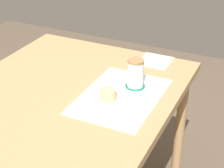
% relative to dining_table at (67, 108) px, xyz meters
% --- Properties ---
extents(dining_table, '(1.04, 0.90, 0.72)m').
position_rel_dining_table_xyz_m(dining_table, '(0.00, 0.00, 0.00)').
color(dining_table, tan).
rests_on(dining_table, ground_plane).
extents(placemat, '(0.44, 0.31, 0.00)m').
position_rel_dining_table_xyz_m(placemat, '(0.06, -0.23, 0.08)').
color(placemat, white).
rests_on(placemat, dining_table).
extents(pastry_plate, '(0.16, 0.16, 0.01)m').
position_rel_dining_table_xyz_m(pastry_plate, '(-0.00, -0.20, 0.09)').
color(pastry_plate, white).
rests_on(pastry_plate, placemat).
extents(pastry, '(0.07, 0.07, 0.05)m').
position_rel_dining_table_xyz_m(pastry, '(-0.00, -0.20, 0.12)').
color(pastry, '#E5BC7F').
rests_on(pastry, pastry_plate).
extents(coffee_coaster, '(0.09, 0.09, 0.00)m').
position_rel_dining_table_xyz_m(coffee_coaster, '(0.16, -0.25, 0.09)').
color(coffee_coaster, '#196B4C').
rests_on(coffee_coaster, placemat).
extents(coffee_mug, '(0.10, 0.07, 0.12)m').
position_rel_dining_table_xyz_m(coffee_mug, '(0.16, -0.25, 0.15)').
color(coffee_mug, white).
rests_on(coffee_mug, coffee_coaster).
extents(teaspoon, '(0.13, 0.03, 0.01)m').
position_rel_dining_table_xyz_m(teaspoon, '(0.08, -0.34, 0.09)').
color(teaspoon, silver).
rests_on(teaspoon, placemat).
extents(paper_napkin, '(0.15, 0.15, 0.00)m').
position_rel_dining_table_xyz_m(paper_napkin, '(0.44, -0.24, 0.08)').
color(paper_napkin, silver).
rests_on(paper_napkin, dining_table).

